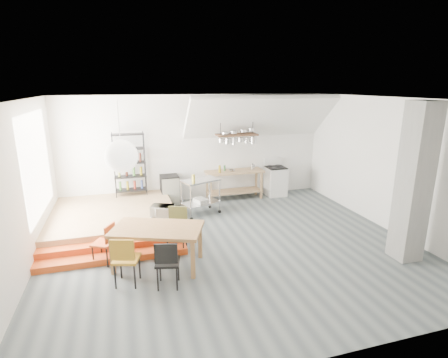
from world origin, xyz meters
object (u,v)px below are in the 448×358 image
object	(u,v)px
stove	(275,181)
dining_table	(157,232)
mini_fridge	(170,190)
rolling_cart	(201,192)

from	to	relation	value
stove	dining_table	world-z (taller)	stove
mini_fridge	rolling_cart	bearing A→B (deg)	-56.65
stove	rolling_cart	distance (m)	2.89
stove	rolling_cart	xyz separation A→B (m)	(-2.70, -1.02, 0.16)
stove	mini_fridge	bearing A→B (deg)	179.26
dining_table	mini_fridge	world-z (taller)	mini_fridge
dining_table	mini_fridge	xyz separation A→B (m)	(0.74, 3.61, -0.28)
stove	dining_table	xyz separation A→B (m)	(-4.14, -3.56, 0.24)
stove	mini_fridge	xyz separation A→B (m)	(-3.40, 0.04, -0.04)
stove	mini_fridge	world-z (taller)	stove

